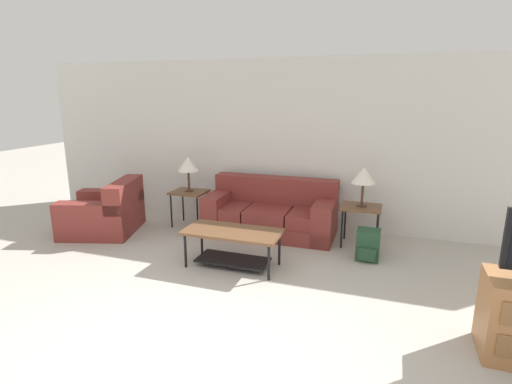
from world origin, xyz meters
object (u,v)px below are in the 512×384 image
at_px(armchair, 105,214).
at_px(table_lamp_left, 188,165).
at_px(couch, 271,214).
at_px(side_table_right, 361,210).
at_px(coffee_table, 233,240).
at_px(table_lamp_right, 364,176).
at_px(backpack, 368,245).
at_px(side_table_left, 189,195).

height_order(armchair, table_lamp_left, table_lamp_left).
height_order(couch, side_table_right, couch).
distance_m(coffee_table, table_lamp_right, 1.98).
bearing_deg(armchair, table_lamp_right, 10.29).
bearing_deg(side_table_right, table_lamp_right, -90.00).
distance_m(armchair, coffee_table, 2.39).
bearing_deg(table_lamp_right, couch, 175.91).
bearing_deg(backpack, side_table_left, 170.28).
height_order(side_table_left, side_table_right, same).
distance_m(armchair, table_lamp_left, 1.47).
height_order(couch, table_lamp_left, table_lamp_left).
relative_size(couch, table_lamp_left, 3.57).
xyz_separation_m(table_lamp_right, backpack, (0.14, -0.48, -0.80)).
relative_size(side_table_right, table_lamp_left, 1.05).
height_order(armchair, backpack, armchair).
relative_size(coffee_table, backpack, 2.95).
xyz_separation_m(armchair, side_table_right, (3.75, 0.68, 0.22)).
distance_m(armchair, table_lamp_right, 3.87).
xyz_separation_m(coffee_table, table_lamp_right, (1.41, 1.22, 0.65)).
bearing_deg(backpack, table_lamp_right, 106.44).
height_order(armchair, coffee_table, armchair).
relative_size(armchair, side_table_left, 2.25).
bearing_deg(side_table_left, table_lamp_left, -90.00).
distance_m(side_table_left, backpack, 2.85).
relative_size(side_table_right, table_lamp_right, 1.05).
height_order(armchair, side_table_right, armchair).
distance_m(side_table_right, table_lamp_left, 2.70).
bearing_deg(coffee_table, backpack, 25.54).
bearing_deg(table_lamp_right, side_table_left, 180.00).
relative_size(side_table_right, backpack, 1.42).
bearing_deg(table_lamp_left, armchair, -148.08).
distance_m(coffee_table, side_table_left, 1.75).
bearing_deg(armchair, backpack, 2.96).
xyz_separation_m(coffee_table, side_table_right, (1.41, 1.22, 0.17)).
height_order(coffee_table, table_lamp_right, table_lamp_right).
bearing_deg(backpack, table_lamp_left, 170.28).
height_order(couch, backpack, couch).
height_order(table_lamp_left, backpack, table_lamp_left).
bearing_deg(table_lamp_left, coffee_table, -44.62).
distance_m(coffee_table, table_lamp_left, 1.86).
distance_m(coffee_table, backpack, 1.73).
relative_size(side_table_left, table_lamp_right, 1.05).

